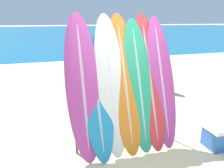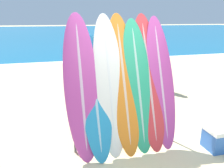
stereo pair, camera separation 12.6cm
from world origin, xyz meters
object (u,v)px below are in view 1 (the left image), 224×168
Objects in this scene: surfboard_slot_0 at (83,86)px; surfboard_slot_2 at (111,84)px; person_mid_beach at (154,61)px; cooler_box at (220,136)px; surfboard_slot_3 at (125,83)px; person_far_left at (123,49)px; surfboard_rack at (125,120)px; surfboard_slot_1 at (97,97)px; surfboard_slot_6 at (161,81)px; surfboard_slot_4 at (139,84)px; surfboard_slot_5 at (150,80)px; person_near_water at (93,50)px.

surfboard_slot_0 reaches higher than surfboard_slot_2.
person_mid_beach is 3.28× the size of cooler_box.
surfboard_slot_3 reaches higher than person_far_left.
surfboard_slot_1 is (-0.50, 0.02, 0.49)m from surfboard_rack.
surfboard_slot_2 is at bearing 11.08° from surfboard_slot_1.
person_mid_beach is (1.37, 2.88, -0.24)m from surfboard_slot_6.
surfboard_slot_3 reaches higher than surfboard_slot_4.
surfboard_slot_6 is (0.96, 0.00, -0.02)m from surfboard_slot_2.
person_far_left is at bearing 63.99° from surfboard_slot_0.
surfboard_slot_3 reaches higher than surfboard_slot_2.
surfboard_slot_5 reaches higher than person_mid_beach.
surfboard_slot_4 is at bearing -172.03° from surfboard_slot_5.
surfboard_slot_2 is 0.73m from surfboard_slot_5.
surfboard_slot_2 is 6.54m from person_near_water.
surfboard_slot_5 is at bearing 0.72° from surfboard_slot_0.
surfboard_slot_0 is at bearing 179.79° from surfboard_slot_2.
surfboard_slot_5 is (0.48, 0.01, -0.00)m from surfboard_slot_3.
person_mid_beach reaches higher than surfboard_rack.
surfboard_slot_2 is 2.17m from cooler_box.
surfboard_rack is at bearing -1.94° from surfboard_slot_1.
surfboard_rack is 0.77× the size of surfboard_slot_5.
surfboard_slot_0 is 0.73m from surfboard_slot_3.
surfboard_slot_3 is 6.49m from person_near_water.
surfboard_slot_5 reaches higher than person_far_left.
surfboard_slot_5 reaches higher than surfboard_slot_2.
surfboard_slot_1 is at bearing -149.22° from person_near_water.
surfboard_rack is 1.08× the size of person_mid_beach.
surfboard_slot_1 is 2.31m from cooler_box.
surfboard_slot_1 is 0.86× the size of surfboard_slot_6.
surfboard_slot_4 is (0.98, -0.02, -0.05)m from surfboard_slot_0.
surfboard_slot_3 reaches higher than person_near_water.
person_far_left is 3.40× the size of cooler_box.
surfboard_slot_4 is (0.51, -0.01, -0.04)m from surfboard_slot_2.
person_mid_beach is (1.21, -3.55, 0.07)m from person_near_water.
surfboard_slot_0 is 6.17m from person_far_left.
surfboard_slot_5 is (0.73, 0.02, 0.00)m from surfboard_slot_2.
surfboard_slot_2 is 1.40× the size of person_mid_beach.
surfboard_slot_2 is (0.25, 0.05, 0.18)m from surfboard_slot_1.
surfboard_slot_1 is 1.14× the size of person_far_left.
person_far_left reaches higher than person_near_water.
person_mid_beach is at bearing 64.65° from surfboard_slot_6.
cooler_box is (0.73, -7.06, -0.63)m from person_near_water.
surfboard_slot_1 is 1.19× the size of person_mid_beach.
person_near_water is (0.38, 6.42, -0.33)m from surfboard_slot_5.
surfboard_slot_5 is (0.48, 0.08, 0.67)m from surfboard_rack.
surfboard_slot_5 is at bearing 9.79° from surfboard_rack.
surfboard_slot_6 is 1.43m from cooler_box.
surfboard_slot_0 is 0.29m from surfboard_slot_1.
surfboard_slot_2 reaches higher than cooler_box.
person_far_left is (2.23, 5.54, -0.22)m from surfboard_slot_2.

